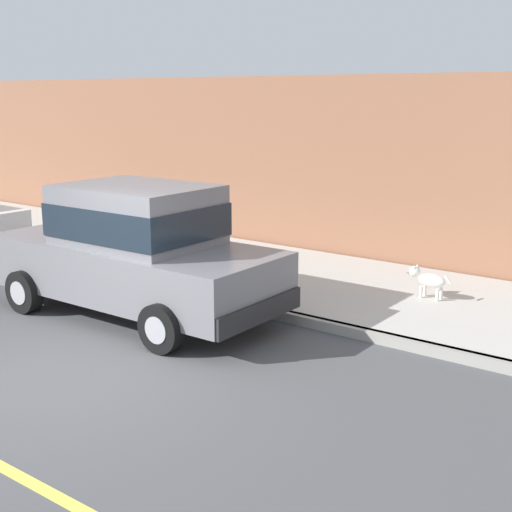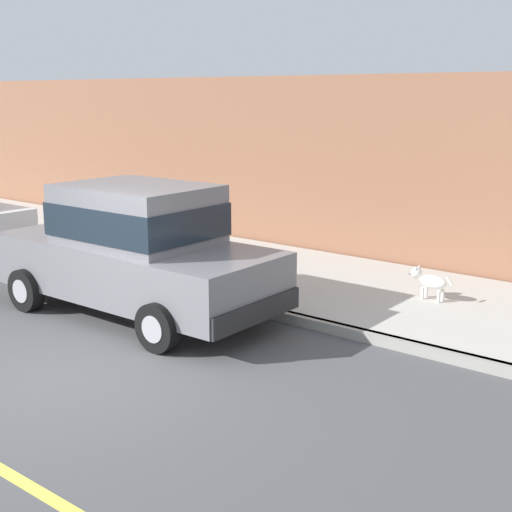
% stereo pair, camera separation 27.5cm
% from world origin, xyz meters
% --- Properties ---
extents(ground_plane, '(80.00, 80.00, 0.00)m').
position_xyz_m(ground_plane, '(0.00, 0.00, 0.00)').
color(ground_plane, '#4C4C4F').
extents(curb, '(0.16, 64.00, 0.14)m').
position_xyz_m(curb, '(3.20, 0.00, 0.07)').
color(curb, gray).
rests_on(curb, ground).
extents(sidewalk, '(3.60, 64.00, 0.14)m').
position_xyz_m(sidewalk, '(5.00, 0.00, 0.07)').
color(sidewalk, '#B7B5AD').
rests_on(sidewalk, ground).
extents(car_grey_sedan, '(2.09, 4.63, 1.92)m').
position_xyz_m(car_grey_sedan, '(2.11, 1.04, 0.98)').
color(car_grey_sedan, slate).
rests_on(car_grey_sedan, ground).
extents(dog_white, '(0.23, 0.76, 0.49)m').
position_xyz_m(dog_white, '(5.07, -2.17, 0.43)').
color(dog_white, white).
rests_on(dog_white, sidewalk).
extents(building_facade, '(0.50, 20.00, 3.51)m').
position_xyz_m(building_facade, '(7.10, 4.83, 1.76)').
color(building_facade, '#8C5B42').
rests_on(building_facade, ground).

